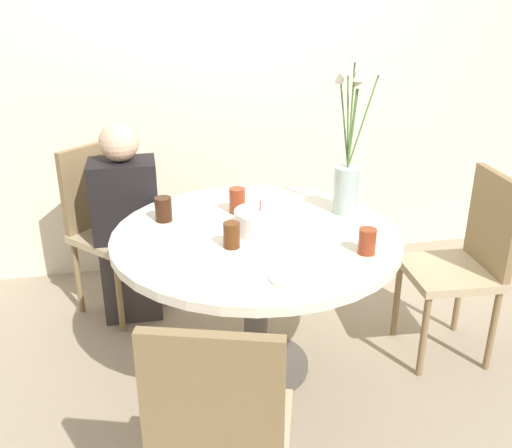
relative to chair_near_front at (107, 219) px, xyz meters
The scene contains 14 objects.
ground_plane 1.14m from the chair_near_front, 47.47° to the right, with size 16.00×16.00×0.00m, color gray.
wall_back 1.13m from the chair_near_front, 34.21° to the left, with size 8.00×0.05×2.60m.
dining_table 1.01m from the chair_near_front, 47.47° to the right, with size 1.26×1.26×0.71m.
chair_near_front is the anchor object (origin of this frame).
chair_far_back 1.75m from the chair_near_front, 77.39° to the right, with size 0.50×0.50×0.93m.
chair_left_flank 1.87m from the chair_near_front, 25.41° to the right, with size 0.42×0.42×0.93m.
birthday_cake 1.05m from the chair_near_front, 46.71° to the right, with size 0.23×0.23×0.15m.
flower_vase 1.36m from the chair_near_front, 27.26° to the right, with size 0.25×0.18×0.76m.
side_plate 1.42m from the chair_near_front, 58.05° to the right, with size 0.20×0.20×0.01m.
drink_glass_0 0.65m from the chair_near_front, 60.76° to the right, with size 0.08×0.08×0.11m.
drink_glass_1 1.51m from the chair_near_front, 43.84° to the right, with size 0.07×0.07×0.11m.
drink_glass_2 0.85m from the chair_near_front, 37.56° to the right, with size 0.08×0.08×0.12m.
drink_glass_3 1.06m from the chair_near_front, 57.53° to the right, with size 0.07×0.07×0.11m.
person_woman 0.16m from the chair_near_front, 47.47° to the right, with size 0.34×0.24×1.09m.
Camera 1 is at (-0.45, -2.24, 1.72)m, focal length 40.00 mm.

